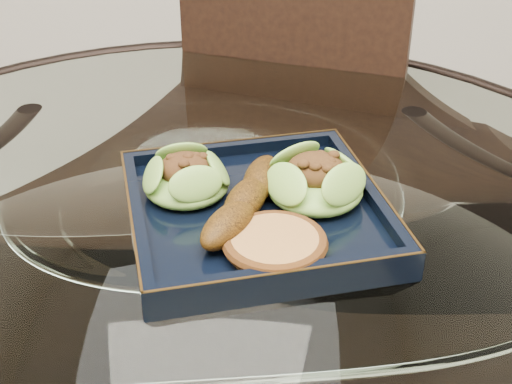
{
  "coord_description": "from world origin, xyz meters",
  "views": [
    {
      "loc": [
        0.07,
        -0.67,
        1.2
      ],
      "look_at": [
        0.06,
        -0.02,
        0.8
      ],
      "focal_mm": 50.0,
      "sensor_mm": 36.0,
      "label": 1
    }
  ],
  "objects": [
    {
      "name": "lettuce_wrap_left",
      "position": [
        -0.02,
        0.01,
        0.8
      ],
      "size": [
        0.11,
        0.11,
        0.03
      ],
      "primitive_type": "ellipsoid",
      "rotation": [
        0.0,
        0.0,
        -0.12
      ],
      "color": "#52922A",
      "rests_on": "navy_plate"
    },
    {
      "name": "dining_table",
      "position": [
        -0.0,
        -0.0,
        0.6
      ],
      "size": [
        1.13,
        1.13,
        0.77
      ],
      "color": "white",
      "rests_on": "ground"
    },
    {
      "name": "crumb_patty",
      "position": [
        0.08,
        -0.1,
        0.79
      ],
      "size": [
        0.12,
        0.12,
        0.02
      ],
      "primitive_type": "cylinder",
      "rotation": [
        0.0,
        0.0,
        -0.38
      ],
      "color": "#CA8343",
      "rests_on": "navy_plate"
    },
    {
      "name": "roasted_plantain",
      "position": [
        0.05,
        -0.03,
        0.8
      ],
      "size": [
        0.09,
        0.18,
        0.03
      ],
      "primitive_type": "ellipsoid",
      "rotation": [
        0.0,
        0.0,
        1.24
      ],
      "color": "#5E3609",
      "rests_on": "navy_plate"
    },
    {
      "name": "dining_chair",
      "position": [
        0.07,
        0.36,
        0.52
      ],
      "size": [
        0.51,
        0.51,
        0.93
      ],
      "rotation": [
        0.0,
        0.0,
        -0.3
      ],
      "color": "black",
      "rests_on": "ground"
    },
    {
      "name": "lettuce_wrap_right",
      "position": [
        0.12,
        0.0,
        0.8
      ],
      "size": [
        0.13,
        0.13,
        0.04
      ],
      "primitive_type": "ellipsoid",
      "rotation": [
        0.0,
        0.0,
        0.24
      ],
      "color": "#5FA42F",
      "rests_on": "navy_plate"
    },
    {
      "name": "navy_plate",
      "position": [
        0.06,
        -0.02,
        0.77
      ],
      "size": [
        0.33,
        0.33,
        0.02
      ],
      "primitive_type": "cube",
      "rotation": [
        0.0,
        0.0,
        0.24
      ],
      "color": "black",
      "rests_on": "dining_table"
    }
  ]
}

